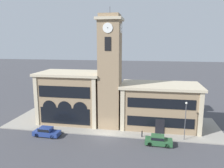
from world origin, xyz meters
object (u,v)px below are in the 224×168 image
street_lamp (186,115)px  parked_car_mid (158,140)px  parked_car_near (46,132)px  bollard (142,134)px

street_lamp → parked_car_mid: bearing=-150.9°
parked_car_near → street_lamp: (22.05, 2.26, 3.35)m
parked_car_near → parked_car_mid: (17.98, -0.00, -0.01)m
parked_car_near → bollard: (15.48, 2.14, -0.11)m
parked_car_near → bollard: size_ratio=4.17×
parked_car_mid → street_lamp: bearing=31.7°
parked_car_near → street_lamp: bearing=8.4°
parked_car_mid → bollard: size_ratio=3.85×
parked_car_mid → bollard: bearing=142.0°
parked_car_mid → street_lamp: 5.74m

